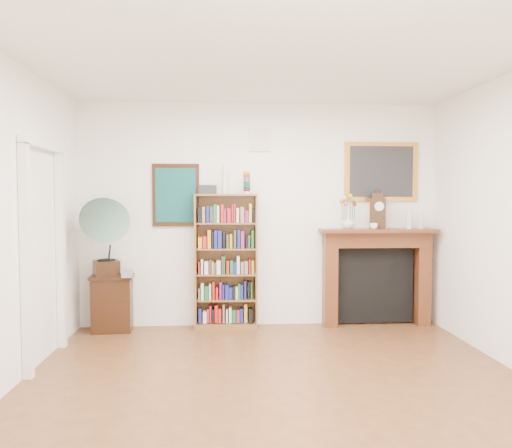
% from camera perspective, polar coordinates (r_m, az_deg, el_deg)
% --- Properties ---
extents(room, '(4.51, 5.01, 2.81)m').
position_cam_1_polar(room, '(3.82, 3.13, -0.26)').
color(room, '#59321B').
rests_on(room, ground).
extents(door_casing, '(0.08, 1.02, 2.17)m').
position_cam_1_polar(door_casing, '(5.29, -23.01, -1.08)').
color(door_casing, white).
rests_on(door_casing, left_wall).
extents(teal_poster, '(0.58, 0.04, 0.78)m').
position_cam_1_polar(teal_poster, '(6.29, -9.15, 3.28)').
color(teal_poster, black).
rests_on(teal_poster, back_wall).
extents(small_picture, '(0.26, 0.04, 0.30)m').
position_cam_1_polar(small_picture, '(6.32, 0.45, 9.67)').
color(small_picture, white).
rests_on(small_picture, back_wall).
extents(gilt_painting, '(0.95, 0.04, 0.75)m').
position_cam_1_polar(gilt_painting, '(6.58, 14.11, 5.82)').
color(gilt_painting, gold).
rests_on(gilt_painting, back_wall).
extents(bookshelf, '(0.78, 0.30, 1.92)m').
position_cam_1_polar(bookshelf, '(6.16, -3.41, -3.41)').
color(bookshelf, brown).
rests_on(bookshelf, floor).
extents(side_cabinet, '(0.52, 0.40, 0.68)m').
position_cam_1_polar(side_cabinet, '(6.36, -16.10, -8.69)').
color(side_cabinet, black).
rests_on(side_cabinet, floor).
extents(fireplace, '(1.46, 0.37, 1.23)m').
position_cam_1_polar(fireplace, '(6.53, 13.55, -4.89)').
color(fireplace, '#4B2411').
rests_on(fireplace, floor).
extents(gramophone, '(0.79, 0.87, 0.94)m').
position_cam_1_polar(gramophone, '(6.16, -17.12, -0.91)').
color(gramophone, black).
rests_on(gramophone, side_cabinet).
extents(cd_stack, '(0.13, 0.13, 0.08)m').
position_cam_1_polar(cd_stack, '(6.10, -14.51, -5.54)').
color(cd_stack, '#A8A8B4').
rests_on(cd_stack, side_cabinet).
extents(mantel_clock, '(0.22, 0.17, 0.45)m').
position_cam_1_polar(mantel_clock, '(6.44, 13.76, 1.41)').
color(mantel_clock, black).
rests_on(mantel_clock, fireplace).
extents(flower_vase, '(0.19, 0.19, 0.16)m').
position_cam_1_polar(flower_vase, '(6.34, 10.48, 0.17)').
color(flower_vase, silver).
rests_on(flower_vase, fireplace).
extents(teacup, '(0.12, 0.12, 0.08)m').
position_cam_1_polar(teacup, '(6.31, 13.31, -0.24)').
color(teacup, white).
rests_on(teacup, fireplace).
extents(bottle_left, '(0.07, 0.07, 0.24)m').
position_cam_1_polar(bottle_left, '(6.52, 17.11, 0.53)').
color(bottle_left, silver).
rests_on(bottle_left, fireplace).
extents(bottle_right, '(0.06, 0.06, 0.20)m').
position_cam_1_polar(bottle_right, '(6.61, 18.36, 0.37)').
color(bottle_right, silver).
rests_on(bottle_right, fireplace).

